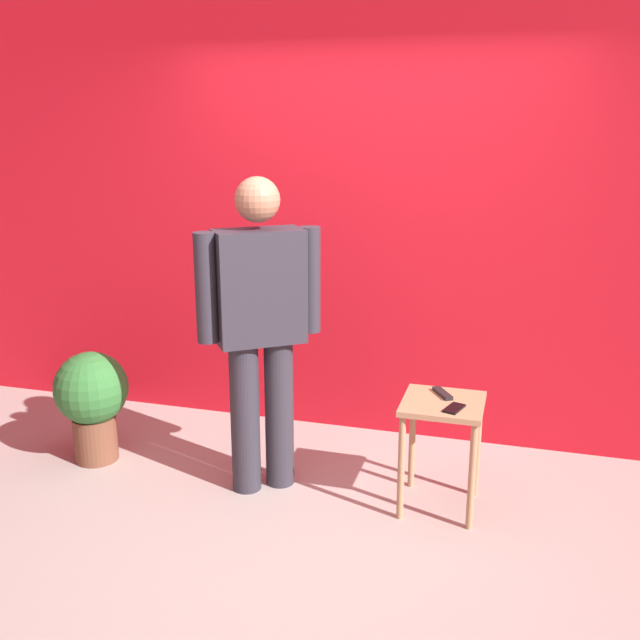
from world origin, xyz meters
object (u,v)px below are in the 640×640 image
cell_phone (454,408)px  tv_remote (443,393)px  potted_plant (92,397)px  side_table (442,423)px  standing_person (260,321)px

cell_phone → tv_remote: 0.20m
potted_plant → cell_phone: bearing=-1.9°
side_table → potted_plant: potted_plant is taller
potted_plant → tv_remote: bearing=3.0°
tv_remote → potted_plant: bearing=151.0°
side_table → tv_remote: tv_remote is taller
tv_remote → potted_plant: (-2.08, -0.11, -0.21)m
cell_phone → potted_plant: size_ratio=0.21×
cell_phone → potted_plant: (-2.16, 0.07, -0.21)m
standing_person → cell_phone: size_ratio=12.12×
standing_person → cell_phone: standing_person is taller
side_table → cell_phone: bearing=-54.8°
side_table → potted_plant: size_ratio=0.89×
side_table → cell_phone: (0.07, -0.09, 0.13)m
standing_person → side_table: standing_person is taller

